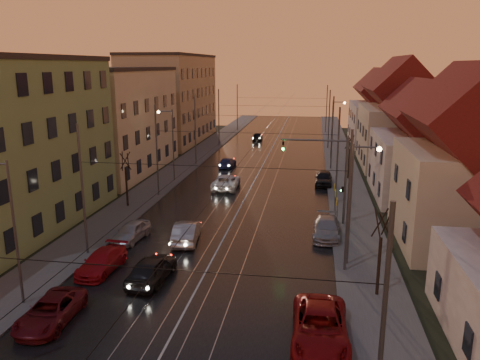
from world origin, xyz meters
The scene contains 45 objects.
ground centered at (0.00, 0.00, 0.00)m, with size 160.00×160.00×0.00m, color black.
road centered at (0.00, 40.00, 0.02)m, with size 16.00×120.00×0.04m, color black.
sidewalk_left centered at (-10.00, 40.00, 0.07)m, with size 4.00×120.00×0.15m, color #4C4C4C.
sidewalk_right centered at (10.00, 40.00, 0.07)m, with size 4.00×120.00×0.15m, color #4C4C4C.
tram_rail_0 centered at (-2.20, 40.00, 0.06)m, with size 0.06×120.00×0.03m, color gray.
tram_rail_1 centered at (-0.77, 40.00, 0.06)m, with size 0.06×120.00×0.03m, color gray.
tram_rail_2 centered at (0.77, 40.00, 0.06)m, with size 0.06×120.00×0.03m, color gray.
tram_rail_3 centered at (2.20, 40.00, 0.06)m, with size 0.06×120.00×0.03m, color gray.
apartment_left_1 centered at (-17.50, 14.00, 6.50)m, with size 10.00×18.00×13.00m, color #688C59.
apartment_left_2 centered at (-17.50, 34.00, 6.00)m, with size 10.00×20.00×12.00m, color #B7AA8D.
apartment_left_3 centered at (-17.50, 58.00, 7.00)m, with size 10.00×24.00×14.00m, color tan.
house_right_1 centered at (17.00, 15.00, 5.45)m, with size 8.67×10.20×10.80m.
house_right_2 centered at (17.00, 28.00, 4.64)m, with size 9.18×12.24×9.20m.
house_right_3 centered at (17.00, 43.00, 5.80)m, with size 9.18×14.28×11.50m.
house_right_4 centered at (17.00, 61.00, 5.05)m, with size 9.18×16.32×10.00m.
catenary_pole_r_0 centered at (8.60, -6.00, 4.50)m, with size 0.16×0.16×9.00m, color #595B60.
catenary_pole_l_1 centered at (-8.60, 9.00, 4.50)m, with size 0.16×0.16×9.00m, color #595B60.
catenary_pole_r_1 centered at (8.60, 9.00, 4.50)m, with size 0.16×0.16×9.00m, color #595B60.
catenary_pole_l_2 centered at (-8.60, 24.00, 4.50)m, with size 0.16×0.16×9.00m, color #595B60.
catenary_pole_r_2 centered at (8.60, 24.00, 4.50)m, with size 0.16×0.16×9.00m, color #595B60.
catenary_pole_l_3 centered at (-8.60, 39.00, 4.50)m, with size 0.16×0.16×9.00m, color #595B60.
catenary_pole_r_3 centered at (8.60, 39.00, 4.50)m, with size 0.16×0.16×9.00m, color #595B60.
catenary_pole_l_4 centered at (-8.60, 54.00, 4.50)m, with size 0.16×0.16×9.00m, color #595B60.
catenary_pole_r_4 centered at (8.60, 54.00, 4.50)m, with size 0.16×0.16×9.00m, color #595B60.
catenary_pole_l_5 centered at (-8.60, 72.00, 4.50)m, with size 0.16×0.16×9.00m, color #595B60.
catenary_pole_r_5 centered at (8.60, 72.00, 4.50)m, with size 0.16×0.16×9.00m, color #595B60.
street_lamp_0 centered at (-9.10, 2.00, 4.89)m, with size 1.75×0.32×8.00m.
street_lamp_1 centered at (9.10, 10.00, 4.89)m, with size 1.75×0.32×8.00m.
street_lamp_2 centered at (-9.10, 30.00, 4.89)m, with size 1.75×0.32×8.00m.
street_lamp_3 centered at (9.10, 46.00, 4.89)m, with size 1.75×0.32×8.00m.
traffic_light_mast centered at (7.99, 18.00, 4.60)m, with size 5.30×0.32×7.20m.
bare_tree_0 centered at (-10.20, 20.00, 2.49)m, with size 1.09×1.09×5.11m.
bare_tree_1 centered at (10.20, 6.00, 2.49)m, with size 1.09×1.09×5.11m.
bare_tree_2 centered at (10.40, 34.00, 2.49)m, with size 1.09×1.09×5.11m.
driving_car_0 centered at (-2.91, 5.90, 0.79)m, with size 1.86×4.63×1.58m, color black.
driving_car_1 centered at (-2.57, 12.46, 0.77)m, with size 1.63×4.66×1.54m, color #9D9DA2.
driving_car_2 centered at (-2.52, 27.93, 0.75)m, with size 2.48×5.38×1.50m, color white.
driving_car_3 centered at (-4.33, 38.27, 0.61)m, with size 1.71×4.21×1.22m, color navy.
driving_car_4 centered at (-3.19, 60.69, 0.69)m, with size 1.62×4.03×1.37m, color black.
parked_left_1 centered at (-6.35, 0.59, 0.64)m, with size 2.13×4.61×1.28m, color #570F16.
parked_left_2 centered at (-6.48, 6.71, 0.65)m, with size 1.82×4.48×1.30m, color #A71019.
parked_left_3 centered at (-6.70, 12.13, 0.68)m, with size 1.62×4.02×1.37m, color #A9AAAF.
parked_right_0 centered at (7.00, 1.00, 0.78)m, with size 2.60×5.64×1.57m, color maroon.
parked_right_1 centered at (7.60, 15.08, 0.70)m, with size 1.96×4.82×1.40m, color #A0A0A6.
parked_right_2 centered at (7.60, 31.08, 0.75)m, with size 1.78×4.43×1.51m, color black.
Camera 1 is at (6.37, -18.83, 12.63)m, focal length 35.00 mm.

